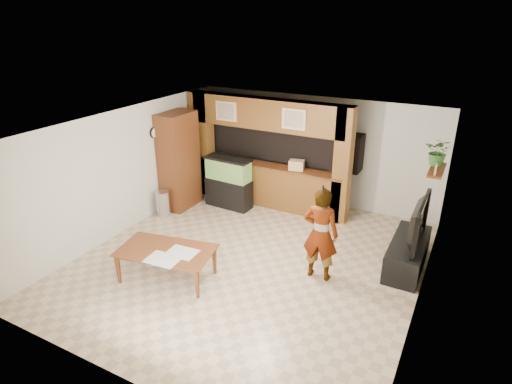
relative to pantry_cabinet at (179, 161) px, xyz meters
The scene contains 21 objects.
floor 3.27m from the pantry_cabinet, 28.35° to the right, with size 6.50×6.50×0.00m, color tan.
ceiling 3.40m from the pantry_cabinet, 28.35° to the right, with size 6.50×6.50×0.00m, color white.
wall_back 3.24m from the pantry_cabinet, 33.59° to the left, with size 6.00×6.00×0.00m, color beige.
wall_left 1.50m from the pantry_cabinet, 101.63° to the right, with size 6.50×6.50×0.00m, color beige.
wall_right 5.89m from the pantry_cabinet, 14.34° to the right, with size 6.50×6.50×0.00m, color beige.
partition 2.12m from the pantry_cabinet, 33.96° to the left, with size 4.20×0.99×2.60m.
wall_clock 0.92m from the pantry_cabinet, 120.17° to the right, with size 0.05×0.25×0.25m.
wall_shelf 5.60m from the pantry_cabinet, ahead, with size 0.25×0.90×0.04m, color brown.
pantry_cabinet is the anchor object (origin of this frame).
trash_can 1.07m from the pantry_cabinet, 91.73° to the right, with size 0.33×0.33×0.60m, color #B2B2B7.
aquarium 1.28m from the pantry_cabinet, 25.05° to the left, with size 1.12×0.42×1.24m.
tv_stand 5.43m from the pantry_cabinet, ahead, with size 0.59×1.61×0.54m, color black.
television 5.36m from the pantry_cabinet, ahead, with size 1.40×0.18×0.81m, color black.
photo_frame 5.59m from the pantry_cabinet, ahead, with size 0.03×0.14×0.19m, color tan.
potted_plant 5.63m from the pantry_cabinet, ahead, with size 0.48×0.42×0.53m, color #306629.
person 4.24m from the pantry_cabinet, 18.33° to the right, with size 0.62×0.41×1.71m, color #977253.
microphone 4.37m from the pantry_cabinet, 20.14° to the right, with size 0.04×0.04×0.16m, color black.
dining_table 3.27m from the pantry_cabinet, 57.69° to the right, with size 1.65×0.92×0.58m, color brown.
newspaper_a 3.49m from the pantry_cabinet, 57.64° to the right, with size 0.56×0.41×0.01m, color silver.
newspaper_b 3.31m from the pantry_cabinet, 52.39° to the right, with size 0.52×0.38×0.01m, color silver.
counter_box 2.76m from the pantry_cabinet, 21.09° to the left, with size 0.34×0.22×0.22m, color tan.
Camera 1 is at (3.36, -6.12, 4.38)m, focal length 30.00 mm.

